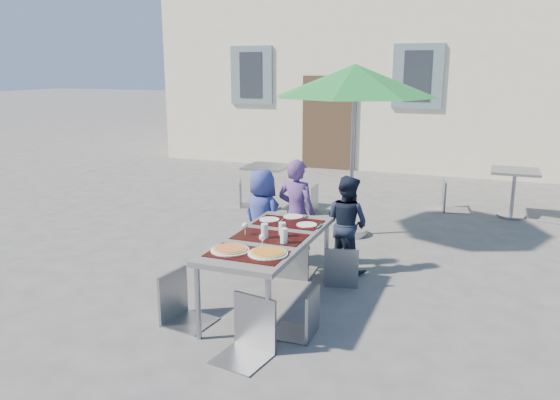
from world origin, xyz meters
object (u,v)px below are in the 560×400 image
at_px(pizza_near_left, 230,249).
at_px(chair_5, 248,294).
at_px(chair_2, 342,243).
at_px(bg_chair_r_0, 309,183).
at_px(child_1, 296,213).
at_px(bg_chair_l_1, 452,177).
at_px(child_0, 262,217).
at_px(chair_3, 180,268).
at_px(bg_chair_l_0, 246,178).
at_px(child_2, 347,224).
at_px(chair_1, 292,226).
at_px(chair_0, 251,227).
at_px(patio_umbrella, 355,82).
at_px(pizza_near_right, 268,253).
at_px(dining_table, 270,242).
at_px(cafe_table_1, 514,184).
at_px(cafe_table_0, 267,179).
at_px(chair_4, 303,286).

distance_m(pizza_near_left, chair_5, 0.59).
relative_size(chair_2, bg_chair_r_0, 0.96).
bearing_deg(pizza_near_left, child_1, 89.33).
bearing_deg(bg_chair_l_1, child_0, -119.23).
height_order(bg_chair_r_0, bg_chair_l_1, bg_chair_l_1).
height_order(chair_3, bg_chair_l_0, chair_3).
bearing_deg(child_0, child_2, -148.74).
bearing_deg(chair_1, child_1, 102.02).
bearing_deg(bg_chair_l_1, chair_0, -118.54).
bearing_deg(child_2, chair_5, 107.56).
height_order(child_1, patio_umbrella, patio_umbrella).
bearing_deg(patio_umbrella, bg_chair_l_1, 57.93).
xyz_separation_m(child_0, bg_chair_l_1, (1.99, 3.55, -0.02)).
height_order(pizza_near_right, chair_0, chair_0).
xyz_separation_m(dining_table, pizza_near_left, (-0.17, -0.54, 0.07)).
distance_m(chair_1, chair_3, 1.61).
xyz_separation_m(chair_0, cafe_table_1, (3.02, 3.67, 0.03)).
bearing_deg(child_0, cafe_table_0, -44.82).
bearing_deg(pizza_near_left, child_0, 103.37).
relative_size(child_1, chair_2, 1.57).
xyz_separation_m(dining_table, child_0, (-0.58, 1.16, -0.10)).
relative_size(chair_1, chair_2, 1.21).
bearing_deg(child_2, bg_chair_r_0, -38.07).
distance_m(chair_2, chair_4, 1.30).
bearing_deg(cafe_table_0, chair_5, -69.31).
bearing_deg(patio_umbrella, chair_4, -83.63).
height_order(child_2, patio_umbrella, patio_umbrella).
height_order(child_1, chair_1, child_1).
xyz_separation_m(chair_5, bg_chair_l_1, (1.22, 5.66, 0.02)).
xyz_separation_m(chair_0, bg_chair_r_0, (-0.16, 2.75, -0.01)).
distance_m(pizza_near_left, bg_chair_l_1, 5.48).
height_order(dining_table, chair_0, chair_0).
bearing_deg(chair_2, bg_chair_r_0, 114.83).
bearing_deg(child_1, bg_chair_l_0, -45.96).
bearing_deg(chair_1, chair_4, -66.23).
distance_m(chair_3, cafe_table_0, 4.38).
relative_size(child_1, cafe_table_1, 1.70).
xyz_separation_m(bg_chair_r_0, cafe_table_1, (3.18, 0.92, 0.04)).
relative_size(child_1, bg_chair_l_1, 1.36).
bearing_deg(bg_chair_l_0, cafe_table_1, 11.64).
height_order(pizza_near_right, bg_chair_l_0, bg_chair_l_0).
bearing_deg(child_0, patio_umbrella, -91.43).
bearing_deg(child_2, chair_1, 61.77).
relative_size(child_2, chair_0, 1.31).
bearing_deg(patio_umbrella, pizza_near_right, -89.53).
bearing_deg(dining_table, pizza_near_left, -108.00).
bearing_deg(chair_3, chair_5, -21.59).
distance_m(dining_table, pizza_near_right, 0.54).
bearing_deg(chair_4, chair_5, -123.35).
relative_size(dining_table, chair_0, 2.07).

